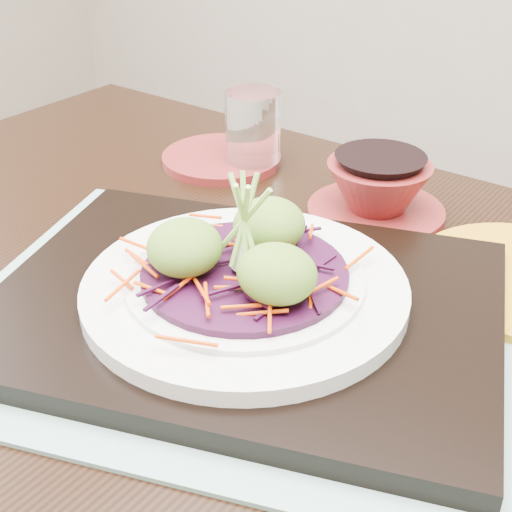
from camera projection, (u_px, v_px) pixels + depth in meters
The scene contains 11 objects.
dining_table at pixel (243, 386), 0.70m from camera, with size 1.28×0.94×0.74m.
placemat at pixel (245, 317), 0.63m from camera, with size 0.50×0.39×0.00m, color #7FA499.
serving_tray at pixel (245, 305), 0.62m from camera, with size 0.43×0.32×0.02m, color black.
white_plate at pixel (245, 287), 0.61m from camera, with size 0.28×0.28×0.02m.
cabbage_bed at pixel (245, 273), 0.61m from camera, with size 0.18×0.18×0.01m, color #310929.
carrot_julienne at pixel (245, 265), 0.60m from camera, with size 0.22×0.22×0.01m, color #CE3803, non-canonical shape.
guacamole_scoops at pixel (244, 248), 0.59m from camera, with size 0.15×0.14×0.05m.
scallion_garnish at pixel (244, 225), 0.58m from camera, with size 0.06×0.06×0.10m, color #8BC24D, non-canonical shape.
terracotta_side_plate at pixel (222, 158), 0.93m from camera, with size 0.15×0.15×0.01m, color maroon.
water_glass at pixel (253, 130), 0.89m from camera, with size 0.07×0.07×0.10m, color white.
terracotta_bowl_set at pixel (377, 194), 0.78m from camera, with size 0.19×0.19×0.06m.
Camera 1 is at (0.18, -0.46, 1.10)m, focal length 50.00 mm.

